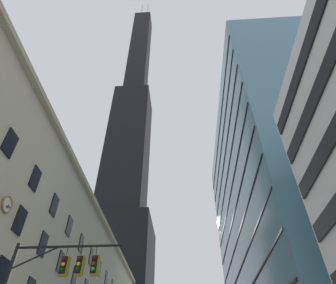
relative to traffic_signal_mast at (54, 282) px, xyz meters
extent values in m
cube|color=tan|center=(-6.35, 27.15, 17.51)|extent=(0.70, 71.56, 0.60)
cube|color=black|center=(-6.55, 5.37, 2.21)|extent=(0.14, 1.40, 2.20)
cube|color=black|center=(-6.55, 5.37, 6.41)|extent=(0.14, 1.40, 2.20)
cube|color=black|center=(-6.55, 10.37, 6.41)|extent=(0.14, 1.40, 2.20)
cube|color=black|center=(-6.55, 15.37, 6.41)|extent=(0.14, 1.40, 2.20)
cube|color=black|center=(-6.55, 20.37, 6.41)|extent=(0.14, 1.40, 2.20)
cube|color=black|center=(-6.55, 0.37, 10.61)|extent=(0.14, 1.40, 2.20)
cube|color=black|center=(-6.55, 5.37, 10.61)|extent=(0.14, 1.40, 2.20)
cube|color=black|center=(-6.55, 10.37, 10.61)|extent=(0.14, 1.40, 2.20)
cube|color=black|center=(-6.55, 15.37, 10.61)|extent=(0.14, 1.40, 2.20)
cube|color=black|center=(-6.55, 20.37, 10.61)|extent=(0.14, 1.40, 2.20)
cube|color=black|center=(-6.55, 25.37, 10.61)|extent=(0.14, 1.40, 2.20)
cube|color=black|center=(-6.55, 30.37, 10.61)|extent=(0.14, 1.40, 2.20)
cube|color=black|center=(-6.55, 35.37, 10.61)|extent=(0.14, 1.40, 2.20)
torus|color=olive|center=(-6.48, 2.96, 6.54)|extent=(0.12, 1.34, 1.34)
cylinder|color=silver|center=(-6.52, 2.96, 6.54)|extent=(0.05, 1.15, 1.15)
cube|color=black|center=(-6.45, 3.02, 6.40)|extent=(0.03, 0.21, 0.34)
cube|color=black|center=(-6.45, 3.17, 6.43)|extent=(0.03, 0.48, 0.28)
cube|color=black|center=(-15.00, 74.52, 72.33)|extent=(15.90, 15.90, 65.95)
cube|color=black|center=(-15.00, 74.52, 146.53)|extent=(10.22, 10.22, 82.44)
cylinder|color=silver|center=(-17.04, 74.52, 199.47)|extent=(1.20, 1.20, 23.45)
cylinder|color=silver|center=(-12.95, 74.52, 199.47)|extent=(1.20, 1.20, 23.45)
cube|color=black|center=(15.35, -4.28, 6.01)|extent=(0.16, 11.90, 1.10)
cube|color=black|center=(15.35, -4.28, 9.01)|extent=(0.16, 11.90, 1.10)
cube|color=black|center=(15.35, -4.28, 12.01)|extent=(0.16, 11.90, 1.10)
cube|color=teal|center=(24.74, 29.57, 18.08)|extent=(18.68, 45.55, 48.14)
cube|color=black|center=(15.36, 29.57, 10.01)|extent=(0.12, 44.55, 0.24)
cube|color=black|center=(15.36, 29.57, 14.01)|extent=(0.12, 44.55, 0.24)
cube|color=black|center=(15.36, 29.57, 18.01)|extent=(0.12, 44.55, 0.24)
cube|color=black|center=(15.36, 29.57, 22.01)|extent=(0.12, 44.55, 0.24)
cube|color=black|center=(15.36, 29.57, 26.01)|extent=(0.12, 44.55, 0.24)
cube|color=black|center=(15.36, 29.57, 30.01)|extent=(0.12, 44.55, 0.24)
cube|color=black|center=(15.36, 29.57, 34.01)|extent=(0.12, 44.55, 0.24)
cube|color=black|center=(15.36, 29.57, 38.01)|extent=(0.12, 44.55, 0.24)
cylinder|color=black|center=(0.45, -0.05, 1.89)|extent=(6.21, 0.14, 0.14)
cylinder|color=black|center=(-1.41, -0.05, 1.29)|extent=(2.56, 0.10, 1.31)
cylinder|color=black|center=(0.37, -0.05, 1.59)|extent=(0.04, 0.04, 0.60)
cube|color=black|center=(0.37, -0.05, 0.84)|extent=(0.30, 0.30, 0.90)
cube|color=olive|center=(0.37, 0.12, 0.84)|extent=(0.40, 0.40, 1.04)
sphere|color=#450808|center=(0.37, -0.21, 1.12)|extent=(0.20, 0.20, 0.20)
sphere|color=yellow|center=(0.37, -0.21, 0.84)|extent=(0.20, 0.20, 0.20)
sphere|color=#083D10|center=(0.37, -0.21, 0.56)|extent=(0.20, 0.20, 0.20)
cylinder|color=black|center=(1.23, -0.05, 1.59)|extent=(0.04, 0.04, 0.60)
cube|color=black|center=(1.23, -0.05, 0.84)|extent=(0.30, 0.30, 0.90)
cube|color=olive|center=(1.23, 0.12, 0.84)|extent=(0.40, 0.40, 1.04)
sphere|color=#450808|center=(1.23, -0.21, 1.12)|extent=(0.20, 0.20, 0.20)
sphere|color=yellow|center=(1.23, -0.21, 0.84)|extent=(0.20, 0.20, 0.20)
sphere|color=#083D10|center=(1.23, -0.21, 0.56)|extent=(0.20, 0.20, 0.20)
cylinder|color=black|center=(2.08, -0.05, 1.59)|extent=(0.04, 0.04, 0.60)
cube|color=black|center=(2.08, -0.05, 0.84)|extent=(0.30, 0.30, 0.90)
cube|color=olive|center=(2.08, 0.12, 0.84)|extent=(0.40, 0.40, 1.04)
sphere|color=#450808|center=(2.08, -0.21, 1.12)|extent=(0.20, 0.20, 0.20)
sphere|color=#4B3A08|center=(2.08, -0.21, 0.84)|extent=(0.20, 0.20, 0.20)
sphere|color=green|center=(2.08, -0.21, 0.56)|extent=(0.20, 0.20, 0.20)
camera|label=1|loc=(7.14, -16.19, -4.66)|focal=30.94mm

